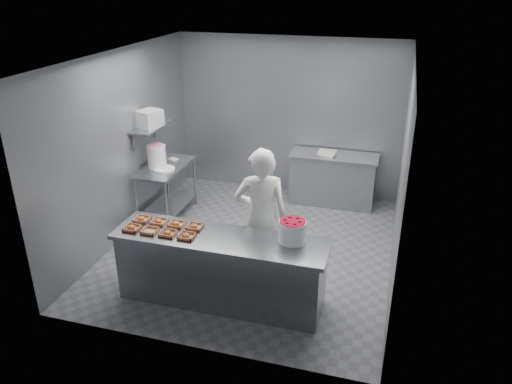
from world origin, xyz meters
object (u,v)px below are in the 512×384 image
Objects in this scene: tray_4 at (141,219)px; glaze_bucket at (157,156)px; tray_1 at (150,231)px; worker at (261,217)px; tray_7 at (194,227)px; tray_2 at (168,233)px; tray_0 at (132,228)px; strawberry_tub at (292,230)px; service_counter at (221,269)px; appliance at (149,118)px; tray_5 at (159,221)px; prep_table at (166,184)px; tray_3 at (186,236)px; tray_6 at (176,224)px; back_counter at (333,179)px.

glaze_bucket reaches higher than tray_4.
worker is (1.19, 0.72, 0.00)m from tray_1.
tray_2 is at bearing -134.32° from tray_7.
strawberry_tub is at bearing 7.85° from tray_0.
worker is 4.10× the size of glaze_bucket.
service_counter is 1.20m from tray_4.
service_counter is 8.10× the size of strawberry_tub.
tray_1 is at bearing -44.69° from appliance.
tray_7 is at bearing 0.00° from tray_5.
tray_2 reaches higher than tray_1.
tray_0 is (0.56, -2.07, 0.33)m from prep_table.
tray_3 is at bearing -34.71° from appliance.
tray_2 reaches higher than prep_table.
tray_5 is at bearing 180.00° from tray_6.
back_counter is 3.73m from tray_2.
tray_2 is 0.54× the size of appliance.
back_counter is 8.01× the size of tray_7.
tray_7 is at bearing 161.79° from service_counter.
tray_2 is 0.24m from tray_3.
tray_0 is at bearing -152.89° from tray_6.
appliance reaches higher than service_counter.
tray_5 is 0.54× the size of appliance.
glaze_bucket reaches higher than tray_7.
prep_table is at bearing 130.24° from service_counter.
tray_2 is 0.25m from tray_6.
strawberry_tub is at bearing -35.93° from prep_table.
worker is (1.43, 0.48, 0.00)m from tray_4.
back_counter is 4.67× the size of strawberry_tub.
tray_4 is 1.00× the size of tray_7.
tray_0 is 1.96m from strawberry_tub.
appliance reaches higher than tray_5.
back_counter is 8.01× the size of tray_2.
tray_4 is 1.00× the size of tray_6.
tray_3 reaches higher than service_counter.
tray_5 is 1.96m from glaze_bucket.
tray_0 is 0.54m from tray_6.
tray_5 is (-1.75, -3.13, 0.47)m from back_counter.
tray_7 is at bearing 18.85° from tray_0.
tray_3 is at bearing -0.00° from tray_1.
tray_5 is 2.16m from appliance.
service_counter is at bearing 18.19° from tray_3.
prep_table and back_counter have the same top height.
prep_table is at bearing 111.09° from tray_1.
glaze_bucket is at bearing 146.31° from strawberry_tub.
worker reaches higher than tray_3.
tray_4 is at bearing 161.15° from tray_3.
worker is at bearing -31.32° from glaze_bucket.
strawberry_tub is at bearing 0.63° from tray_4.
service_counter is 0.61m from tray_7.
appliance is at bearing 124.28° from tray_6.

